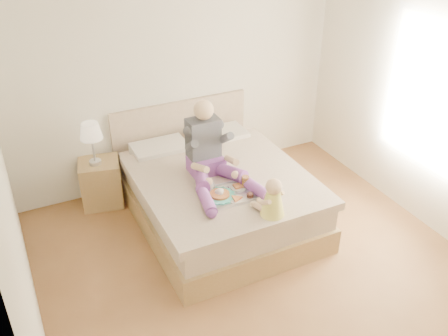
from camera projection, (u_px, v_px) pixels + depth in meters
name	position (u px, v px, depth m)	size (l,w,h in m)	color
room	(280.00, 132.00, 4.04)	(4.02, 4.22, 2.71)	brown
bed	(215.00, 191.00, 5.45)	(1.70, 2.18, 1.00)	olive
nightstand	(101.00, 183.00, 5.68)	(0.52, 0.48, 0.54)	olive
lamp	(91.00, 133.00, 5.32)	(0.24, 0.24, 0.49)	silver
adult	(211.00, 157.00, 5.03)	(0.69, 0.97, 0.82)	#71378A
tray	(229.00, 193.00, 4.84)	(0.51, 0.41, 0.14)	silver
baby	(272.00, 200.00, 4.52)	(0.27, 0.34, 0.38)	#EBE34A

